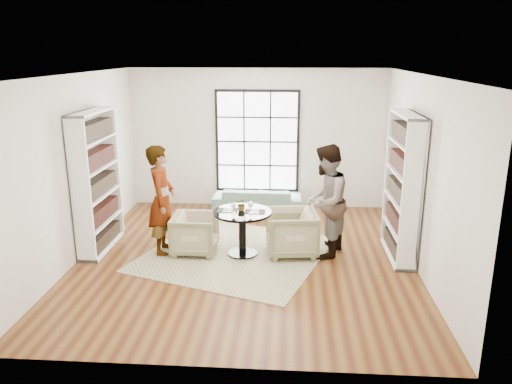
# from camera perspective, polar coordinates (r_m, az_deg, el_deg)

# --- Properties ---
(ground) EXTENTS (6.00, 6.00, 0.00)m
(ground) POSITION_cam_1_polar(r_m,az_deg,el_deg) (8.43, -1.22, -7.56)
(ground) COLOR brown
(room_shell) EXTENTS (6.00, 6.01, 6.00)m
(room_shell) POSITION_cam_1_polar(r_m,az_deg,el_deg) (8.53, -0.94, 1.67)
(room_shell) COLOR silver
(room_shell) RESTS_ON ground
(rug) EXTENTS (3.60, 3.60, 0.01)m
(rug) POSITION_cam_1_polar(r_m,az_deg,el_deg) (8.59, -2.38, -7.04)
(rug) COLOR tan
(rug) RESTS_ON ground
(pedestal_table) EXTENTS (0.98, 0.98, 0.78)m
(pedestal_table) POSITION_cam_1_polar(r_m,az_deg,el_deg) (8.36, -1.57, -3.61)
(pedestal_table) COLOR black
(pedestal_table) RESTS_ON ground
(sofa) EXTENTS (1.87, 0.76, 0.54)m
(sofa) POSITION_cam_1_polar(r_m,az_deg,el_deg) (10.63, 0.16, -0.96)
(sofa) COLOR slate
(sofa) RESTS_ON ground
(armchair_left) EXTENTS (0.76, 0.74, 0.69)m
(armchair_left) POSITION_cam_1_polar(r_m,az_deg,el_deg) (8.58, -6.96, -4.76)
(armchair_left) COLOR tan
(armchair_left) RESTS_ON ground
(armchair_right) EXTENTS (0.93, 0.91, 0.77)m
(armchair_right) POSITION_cam_1_polar(r_m,az_deg,el_deg) (8.47, 4.06, -4.66)
(armchair_right) COLOR tan
(armchair_right) RESTS_ON ground
(person_left) EXTENTS (0.49, 0.71, 1.86)m
(person_left) POSITION_cam_1_polar(r_m,az_deg,el_deg) (8.52, -10.73, -0.91)
(person_left) COLOR gray
(person_left) RESTS_ON ground
(person_right) EXTENTS (0.98, 1.11, 1.90)m
(person_right) POSITION_cam_1_polar(r_m,az_deg,el_deg) (8.31, 7.93, -1.08)
(person_right) COLOR gray
(person_right) RESTS_ON ground
(placemat_left) EXTENTS (0.34, 0.26, 0.01)m
(placemat_left) POSITION_cam_1_polar(r_m,az_deg,el_deg) (8.34, -3.25, -2.10)
(placemat_left) COLOR black
(placemat_left) RESTS_ON pedestal_table
(placemat_right) EXTENTS (0.34, 0.26, 0.01)m
(placemat_right) POSITION_cam_1_polar(r_m,az_deg,el_deg) (8.26, -0.14, -2.24)
(placemat_right) COLOR black
(placemat_right) RESTS_ON pedestal_table
(cutlery_left) EXTENTS (0.14, 0.22, 0.01)m
(cutlery_left) POSITION_cam_1_polar(r_m,az_deg,el_deg) (8.33, -3.25, -2.06)
(cutlery_left) COLOR silver
(cutlery_left) RESTS_ON placemat_left
(cutlery_right) EXTENTS (0.14, 0.22, 0.01)m
(cutlery_right) POSITION_cam_1_polar(r_m,az_deg,el_deg) (8.26, -0.14, -2.20)
(cutlery_right) COLOR silver
(cutlery_right) RESTS_ON placemat_right
(wine_glass_left) EXTENTS (0.08, 0.08, 0.18)m
(wine_glass_left) POSITION_cam_1_polar(r_m,az_deg,el_deg) (8.16, -2.59, -1.56)
(wine_glass_left) COLOR silver
(wine_glass_left) RESTS_ON pedestal_table
(wine_glass_right) EXTENTS (0.09, 0.09, 0.20)m
(wine_glass_right) POSITION_cam_1_polar(r_m,az_deg,el_deg) (8.14, -0.64, -1.46)
(wine_glass_right) COLOR silver
(wine_glass_right) RESTS_ON pedestal_table
(flower_centerpiece) EXTENTS (0.24, 0.23, 0.22)m
(flower_centerpiece) POSITION_cam_1_polar(r_m,az_deg,el_deg) (8.31, -1.63, -1.39)
(flower_centerpiece) COLOR gray
(flower_centerpiece) RESTS_ON pedestal_table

